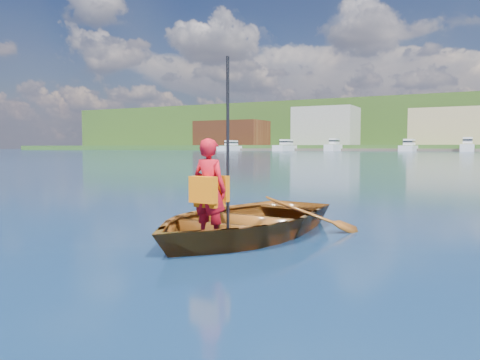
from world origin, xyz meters
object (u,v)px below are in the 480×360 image
object	(u,v)px
marina_yachts	(439,147)
rowboat	(242,220)
child_paddler	(210,189)
dock	(437,150)

from	to	relation	value
marina_yachts	rowboat	bearing A→B (deg)	-86.67
rowboat	marina_yachts	size ratio (longest dim) A/B	0.03
rowboat	child_paddler	xyz separation A→B (m)	(0.05, -0.91, 0.49)
child_paddler	dock	size ratio (longest dim) A/B	0.01
child_paddler	dock	bearing A→B (deg)	93.61
dock	child_paddler	bearing A→B (deg)	-86.39
child_paddler	dock	world-z (taller)	child_paddler
rowboat	child_paddler	size ratio (longest dim) A/B	1.75
rowboat	child_paddler	bearing A→B (deg)	-86.86
rowboat	marina_yachts	world-z (taller)	marina_yachts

